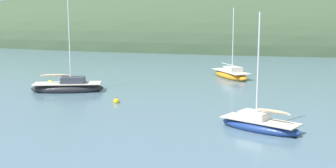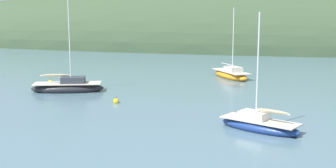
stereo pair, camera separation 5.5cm
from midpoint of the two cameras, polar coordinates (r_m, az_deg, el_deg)
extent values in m
ellipsoid|color=#384C33|center=(85.31, 9.12, 4.94)|extent=(150.00, 36.00, 25.22)
ellipsoid|color=orange|center=(43.97, 8.45, 1.16)|extent=(4.87, 5.86, 0.92)
cube|color=beige|center=(43.92, 8.47, 1.70)|extent=(4.48, 5.40, 0.06)
cube|color=beige|center=(43.48, 8.76, 1.96)|extent=(2.09, 2.24, 0.52)
cylinder|color=silver|center=(43.35, 8.75, 5.84)|extent=(0.09, 0.09, 6.40)
cylinder|color=silver|center=(44.64, 7.93, 2.67)|extent=(1.43, 2.04, 0.07)
ellipsoid|color=#232328|center=(36.81, -13.24, -0.58)|extent=(6.37, 3.94, 0.96)
cube|color=beige|center=(36.74, -13.26, 0.09)|extent=(5.86, 3.62, 0.06)
cube|color=#333842|center=(36.63, -12.53, 0.52)|extent=(2.26, 1.90, 0.54)
cylinder|color=silver|center=(36.28, -13.03, 6.29)|extent=(0.09, 0.09, 7.93)
cylinder|color=silver|center=(36.79, -14.79, 1.08)|extent=(2.41, 0.91, 0.07)
ellipsoid|color=tan|center=(36.79, -14.79, 1.16)|extent=(2.36, 1.00, 0.20)
ellipsoid|color=navy|center=(24.63, 12.22, -5.58)|extent=(5.05, 3.53, 0.77)
cube|color=beige|center=(24.54, 12.25, -4.80)|extent=(4.64, 3.24, 0.06)
cube|color=silver|center=(24.66, 11.47, -4.14)|extent=(1.84, 1.62, 0.47)
cylinder|color=silver|center=(24.10, 11.99, 2.24)|extent=(0.09, 0.09, 6.03)
cylinder|color=silver|center=(24.08, 13.92, -3.70)|extent=(1.86, 0.92, 0.07)
ellipsoid|color=tan|center=(24.07, 13.92, -3.58)|extent=(1.84, 1.01, 0.20)
sphere|color=yellow|center=(31.54, -6.88, -2.31)|extent=(0.44, 0.44, 0.44)
cylinder|color=black|center=(31.49, -6.89, -1.83)|extent=(0.04, 0.04, 0.10)
sphere|color=yellow|center=(41.49, -15.42, 0.24)|extent=(0.44, 0.44, 0.44)
cylinder|color=black|center=(41.45, -15.43, 0.61)|extent=(0.04, 0.04, 0.10)
camera|label=1|loc=(0.03, -89.95, 0.01)|focal=45.56mm
camera|label=2|loc=(0.03, 90.05, -0.01)|focal=45.56mm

